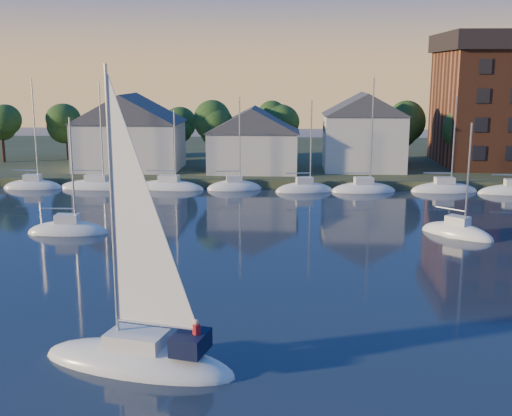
# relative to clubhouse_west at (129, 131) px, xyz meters

# --- Properties ---
(ground) EXTENTS (260.00, 260.00, 0.00)m
(ground) POSITION_rel_clubhouse_west_xyz_m (22.00, -58.00, -5.93)
(ground) COLOR black
(ground) RESTS_ON ground
(shoreline_land) EXTENTS (160.00, 50.00, 2.00)m
(shoreline_land) POSITION_rel_clubhouse_west_xyz_m (22.00, 17.00, -5.93)
(shoreline_land) COLOR #303A21
(shoreline_land) RESTS_ON ground
(wooden_dock) EXTENTS (120.00, 3.00, 1.00)m
(wooden_dock) POSITION_rel_clubhouse_west_xyz_m (22.00, -6.00, -5.93)
(wooden_dock) COLOR brown
(wooden_dock) RESTS_ON ground
(clubhouse_west) EXTENTS (13.65, 9.45, 9.64)m
(clubhouse_west) POSITION_rel_clubhouse_west_xyz_m (0.00, 0.00, 0.00)
(clubhouse_west) COLOR beige
(clubhouse_west) RESTS_ON shoreline_land
(clubhouse_centre) EXTENTS (11.55, 8.40, 8.08)m
(clubhouse_centre) POSITION_rel_clubhouse_west_xyz_m (16.00, -1.00, -0.80)
(clubhouse_centre) COLOR beige
(clubhouse_centre) RESTS_ON shoreline_land
(clubhouse_east) EXTENTS (10.50, 8.40, 9.80)m
(clubhouse_east) POSITION_rel_clubhouse_west_xyz_m (30.00, 1.00, 0.07)
(clubhouse_east) COLOR beige
(clubhouse_east) RESTS_ON shoreline_land
(tree_line) EXTENTS (93.40, 5.40, 8.90)m
(tree_line) POSITION_rel_clubhouse_west_xyz_m (24.00, 5.00, 1.24)
(tree_line) COLOR #372319
(tree_line) RESTS_ON shoreline_land
(moored_fleet) EXTENTS (95.50, 2.40, 12.05)m
(moored_fleet) POSITION_rel_clubhouse_west_xyz_m (26.00, -9.00, -5.83)
(moored_fleet) COLOR silver
(moored_fleet) RESTS_ON ground
(hero_sailboat) EXTENTS (10.08, 5.35, 14.87)m
(hero_sailboat) POSITION_rel_clubhouse_west_xyz_m (13.81, -54.05, -5.32)
(hero_sailboat) COLOR silver
(hero_sailboat) RESTS_ON ground
(drifting_sailboat_left) EXTENTS (6.94, 2.54, 10.86)m
(drifting_sailboat_left) POSITION_rel_clubhouse_west_xyz_m (1.95, -29.72, -5.84)
(drifting_sailboat_left) COLOR silver
(drifting_sailboat_left) RESTS_ON ground
(drifting_sailboat_right) EXTENTS (6.26, 5.98, 10.51)m
(drifting_sailboat_right) POSITION_rel_clubhouse_west_xyz_m (34.65, -28.70, -5.83)
(drifting_sailboat_right) COLOR silver
(drifting_sailboat_right) RESTS_ON ground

